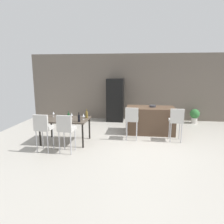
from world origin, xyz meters
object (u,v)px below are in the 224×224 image
Objects in this scene: kitchen_island at (150,120)px; fruit_bowl at (153,106)px; bar_chair_left at (132,118)px; wine_bottle_corner at (69,117)px; dining_chair_far at (66,128)px; wine_glass_right at (53,113)px; dining_table at (65,121)px; refrigerator at (115,100)px; dining_chair_near at (43,127)px; wine_glass_left at (72,114)px; wine_bottle_far at (87,114)px; wine_glass_near at (83,115)px; potted_plant at (195,115)px; wine_bottle_middle at (79,118)px; bar_chair_middle at (176,120)px.

kitchen_island is 0.50m from fruit_bowl.
wine_bottle_corner is at bearing -156.69° from bar_chair_left.
wine_glass_right is at bearing 126.77° from dining_chair_far.
fruit_bowl reaches higher than kitchen_island.
kitchen_island is 2.93m from dining_table.
wine_glass_right is at bearing -120.55° from refrigerator.
dining_chair_near is 1.03m from wine_glass_left.
bar_chair_left is 1.00× the size of dining_chair_far.
bar_chair_left is at bearing 11.78° from wine_bottle_far.
kitchen_island is at bearing 27.62° from wine_glass_left.
wine_glass_right is (-1.07, -0.00, 0.02)m from wine_bottle_far.
wine_glass_near is (-2.04, -1.34, 0.40)m from kitchen_island.
wine_bottle_far reaches higher than potted_plant.
wine_bottle_middle reaches higher than potted_plant.
wine_bottle_middle is (-1.47, -0.80, 0.15)m from bar_chair_left.
kitchen_island is 2.78× the size of potted_plant.
refrigerator reaches higher than dining_chair_far.
dining_table is 0.40m from wine_bottle_corner.
fruit_bowl is (2.37, 2.19, 0.26)m from dining_chair_far.
fruit_bowl is at bearing 33.28° from wine_glass_near.
wine_bottle_middle reaches higher than fruit_bowl.
dining_table is at bearing -146.80° from potted_plant.
bar_chair_middle and dining_chair_near have the same top height.
wine_bottle_middle is (-2.09, -1.64, 0.39)m from kitchen_island.
wine_bottle_middle is at bearing -99.64° from wine_glass_near.
bar_chair_left is 2.47m from wine_glass_right.
dining_chair_near is (-2.93, -2.15, 0.24)m from kitchen_island.
bar_chair_middle is 3.90m from dining_chair_near.
dining_chair_far is 0.86m from wine_glass_near.
dining_chair_near is at bearing -143.70° from kitchen_island.
kitchen_island is at bearing 26.87° from dining_table.
wine_bottle_corner is 0.45m from wine_glass_near.
kitchen_island is 2.23m from refrigerator.
kitchen_island is 1.58× the size of dining_chair_far.
wine_glass_left is at bearing 60.29° from dining_chair_near.
refrigerator is at bearing 132.65° from fruit_bowl.
bar_chair_middle is 3.92× the size of wine_bottle_far.
potted_plant is at bearing 64.44° from bar_chair_middle.
bar_chair_left is 3.61× the size of wine_bottle_corner.
dining_chair_far is 1.08m from wine_bottle_far.
wine_glass_right is 0.09× the size of refrigerator.
dining_chair_far is 4.66× the size of fruit_bowl.
wine_glass_left reaches higher than potted_plant.
wine_glass_left is 2.82m from fruit_bowl.
dining_chair_far reaches higher than fruit_bowl.
potted_plant is at bearing -0.17° from refrigerator.
bar_chair_middle is 3.39m from dining_table.
bar_chair_left is at bearing 6.72° from wine_glass_right.
fruit_bowl is at bearing 51.85° from bar_chair_left.
refrigerator reaches higher than dining_chair_near.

